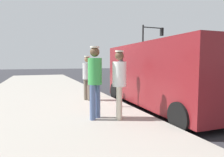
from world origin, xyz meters
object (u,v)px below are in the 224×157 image
Objects in this scene: parking_meter_near at (121,74)px; pedestrian_in_gray at (87,75)px; pedestrian_in_white at (119,80)px; traffic_light_corner at (150,42)px; pedestrian_in_green at (95,77)px; parked_van at (164,74)px.

pedestrian_in_gray is (0.71, -1.42, -0.11)m from parking_meter_near.
pedestrian_in_gray is (0.16, -2.58, -0.04)m from pedestrian_in_white.
pedestrian_in_gray is 13.90m from traffic_light_corner.
pedestrian_in_green is 2.42m from pedestrian_in_gray.
pedestrian_in_green is (1.12, 0.97, -0.00)m from parking_meter_near.
parking_meter_near is 0.85× the size of pedestrian_in_green.
pedestrian_in_white is at bearing 27.07° from parked_van.
pedestrian_in_gray is 2.69m from parked_van.
pedestrian_in_green is 0.34× the size of traffic_light_corner.
pedestrian_in_white is at bearing 160.80° from pedestrian_in_green.
pedestrian_in_gray reaches higher than parking_meter_near.
traffic_light_corner is (-8.36, -11.66, 2.34)m from parking_meter_near.
pedestrian_in_green is at bearing 18.07° from parked_van.
pedestrian_in_green is at bearing 53.11° from traffic_light_corner.
pedestrian_in_white is (0.56, 1.16, -0.07)m from parking_meter_near.
pedestrian_in_green is at bearing 80.26° from pedestrian_in_gray.
parking_meter_near is 1.50m from parked_van.
parked_van reaches higher than pedestrian_in_white.
parked_van is (-2.21, 1.53, 0.08)m from pedestrian_in_gray.
parking_meter_near is 0.29× the size of parked_van.
traffic_light_corner reaches higher than parked_van.
parking_meter_near is 0.29× the size of traffic_light_corner.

